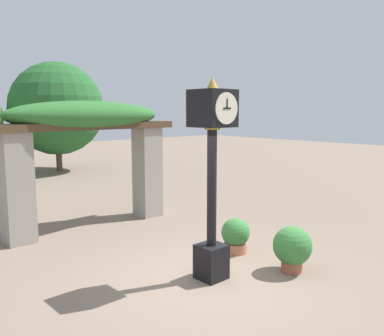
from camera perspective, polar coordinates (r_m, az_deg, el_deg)
The scene contains 6 objects.
ground_plane at distance 7.43m, azimuth 2.18°, elevation -15.04°, with size 60.00×60.00×0.00m, color #7F6B5B.
pedestal_clock at distance 6.85m, azimuth 2.82°, elevation 0.56°, with size 0.62×0.67×3.46m.
pergola at distance 10.26m, azimuth -14.37°, elevation 4.22°, with size 4.74×1.21×3.15m.
potted_plant_near_left at distance 7.72m, azimuth 13.90°, elevation -10.75°, with size 0.71×0.71×0.84m.
potted_plant_near_right at distance 8.54m, azimuth 6.13°, elevation -9.36°, with size 0.59×0.59×0.72m.
tree_line at distance 19.91m, azimuth -23.88°, elevation 7.26°, with size 11.16×4.40×5.20m.
Camera 1 is at (-4.80, -4.87, 2.92)m, focal length 38.00 mm.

